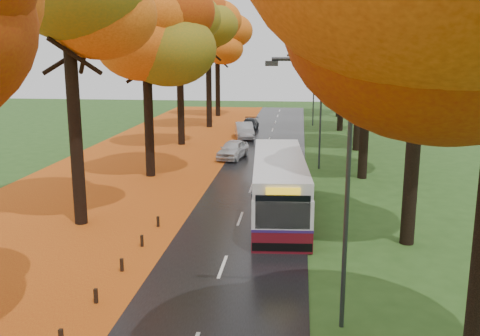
% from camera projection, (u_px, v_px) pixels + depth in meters
% --- Properties ---
extents(road, '(6.50, 90.00, 0.04)m').
position_uv_depth(road, '(253.00, 184.00, 33.04)').
color(road, black).
rests_on(road, ground).
extents(centre_line, '(0.12, 90.00, 0.01)m').
position_uv_depth(centre_line, '(253.00, 184.00, 33.04)').
color(centre_line, silver).
rests_on(centre_line, road).
extents(leaf_verge, '(12.00, 90.00, 0.02)m').
position_uv_depth(leaf_verge, '(112.00, 180.00, 34.03)').
color(leaf_verge, '#99270D').
rests_on(leaf_verge, ground).
extents(leaf_drift, '(0.90, 90.00, 0.01)m').
position_uv_depth(leaf_drift, '(204.00, 182.00, 33.37)').
color(leaf_drift, orange).
rests_on(leaf_drift, road).
extents(trees_left, '(9.20, 74.00, 13.88)m').
position_uv_depth(trees_left, '(144.00, 27.00, 33.77)').
color(trees_left, black).
rests_on(trees_left, ground).
extents(trees_right, '(9.30, 74.20, 13.96)m').
position_uv_depth(trees_right, '(376.00, 23.00, 32.02)').
color(trees_right, black).
rests_on(trees_right, ground).
extents(streetlamp_near, '(2.45, 0.18, 8.00)m').
position_uv_depth(streetlamp_near, '(339.00, 174.00, 15.10)').
color(streetlamp_near, '#333538').
rests_on(streetlamp_near, ground).
extents(streetlamp_mid, '(2.45, 0.18, 8.00)m').
position_uv_depth(streetlamp_mid, '(317.00, 101.00, 36.44)').
color(streetlamp_mid, '#333538').
rests_on(streetlamp_mid, ground).
extents(streetlamp_far, '(2.45, 0.18, 8.00)m').
position_uv_depth(streetlamp_far, '(312.00, 82.00, 57.79)').
color(streetlamp_far, '#333538').
rests_on(streetlamp_far, ground).
extents(bus, '(3.28, 11.19, 2.91)m').
position_uv_depth(bus, '(279.00, 184.00, 26.73)').
color(bus, '#5A0E17').
rests_on(bus, road).
extents(car_white, '(2.37, 4.33, 1.40)m').
position_uv_depth(car_white, '(233.00, 149.00, 40.64)').
color(car_white, silver).
rests_on(car_white, road).
extents(car_silver, '(2.35, 4.66, 1.46)m').
position_uv_depth(car_silver, '(244.00, 131.00, 49.91)').
color(car_silver, gray).
rests_on(car_silver, road).
extents(car_dark, '(1.74, 4.12, 1.19)m').
position_uv_depth(car_dark, '(250.00, 124.00, 54.98)').
color(car_dark, black).
rests_on(car_dark, road).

